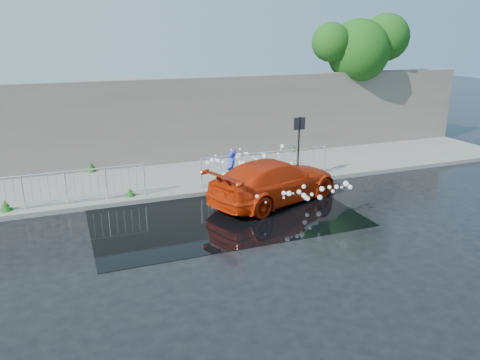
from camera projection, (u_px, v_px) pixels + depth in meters
The scene contains 13 objects.
ground at pixel (218, 229), 13.52m from camera, with size 90.00×90.00×0.00m, color black.
pavement at pixel (177, 178), 17.95m from camera, with size 30.00×4.00×0.15m, color slate.
curb at pixel (191, 194), 16.17m from camera, with size 30.00×0.25×0.16m, color slate.
retaining_wall at pixel (162, 122), 19.35m from camera, with size 30.00×0.60×3.50m, color #655E55.
puddle at pixel (223, 214), 14.58m from camera, with size 8.00×5.00×0.01m, color black.
sign_post at pixel (299, 138), 17.20m from camera, with size 0.45×0.06×2.50m.
tree at pixel (362, 47), 22.00m from camera, with size 5.01×2.95×6.32m.
railing_left at pixel (66, 187), 14.91m from camera, with size 5.05×0.05×1.10m.
railing_right at pixel (266, 165), 17.31m from camera, with size 5.05×0.05×1.10m.
weeds at pixel (175, 176), 17.32m from camera, with size 12.17×3.93×0.44m.
water_spray at pixel (272, 173), 16.24m from camera, with size 3.43×5.59×0.94m.
red_car at pixel (274, 181), 15.58m from camera, with size 1.98×4.88×1.42m, color red.
person at pixel (231, 171), 16.47m from camera, with size 0.56×0.37×1.53m, color blue.
Camera 1 is at (-3.90, -11.85, 5.44)m, focal length 35.00 mm.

